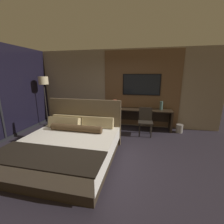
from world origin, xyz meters
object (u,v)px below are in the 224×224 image
at_px(desk, 140,115).
at_px(desk_chair, 145,119).
at_px(tv, 141,85).
at_px(vase_short, 115,104).
at_px(book, 144,109).
at_px(bed, 69,146).
at_px(waste_bin, 179,128).
at_px(floor_lamp, 44,85).
at_px(vase_tall, 161,106).

distance_m(desk, desk_chair, 0.58).
relative_size(tv, vase_short, 4.28).
distance_m(vase_short, book, 1.05).
height_order(bed, tv, tv).
distance_m(desk_chair, waste_bin, 1.28).
relative_size(desk_chair, book, 3.82).
bearing_deg(desk_chair, desk, 107.21).
relative_size(bed, vase_short, 7.08).
bearing_deg(floor_lamp, tv, 10.06).
bearing_deg(tv, desk, -90.00).
height_order(tv, vase_tall, tv).
distance_m(tv, waste_bin, 1.99).
xyz_separation_m(book, waste_bin, (1.21, -0.08, -0.60)).
bearing_deg(vase_short, tv, 16.73).
relative_size(bed, vase_tall, 7.37).
xyz_separation_m(floor_lamp, book, (3.63, 0.36, -0.82)).
xyz_separation_m(bed, floor_lamp, (-1.98, 2.04, 1.23)).
bearing_deg(desk_chair, waste_bin, 16.45).
xyz_separation_m(tv, vase_short, (-0.90, -0.27, -0.69)).
relative_size(vase_tall, book, 1.29).
bearing_deg(floor_lamp, waste_bin, 3.33).
height_order(tv, floor_lamp, tv).
bearing_deg(desk, tv, 90.00).
relative_size(bed, book, 9.50).
bearing_deg(book, vase_tall, 7.84).
xyz_separation_m(desk_chair, vase_tall, (0.52, 0.56, 0.35)).
distance_m(bed, vase_short, 2.52).
bearing_deg(desk, floor_lamp, -173.17).
xyz_separation_m(tv, waste_bin, (1.35, -0.34, -1.43)).
bearing_deg(desk_chair, book, 93.84).
bearing_deg(bed, waste_bin, 39.12).
bearing_deg(vase_short, floor_lamp, -172.35).
relative_size(vase_tall, vase_short, 0.96).
distance_m(vase_tall, book, 0.59).
distance_m(tv, book, 0.88).
bearing_deg(vase_tall, bed, -131.85).
height_order(floor_lamp, vase_short, floor_lamp).
bearing_deg(waste_bin, vase_short, 178.34).
bearing_deg(tv, desk_chair, -75.05).
relative_size(tv, waste_bin, 4.74).
bearing_deg(waste_bin, desk, 174.21).
distance_m(bed, desk, 2.89).
height_order(vase_short, waste_bin, vase_short).
bearing_deg(floor_lamp, vase_short, 7.65).
height_order(book, waste_bin, book).
distance_m(floor_lamp, waste_bin, 5.05).
relative_size(tv, desk_chair, 1.50).
height_order(desk_chair, waste_bin, desk_chair).
xyz_separation_m(desk, floor_lamp, (-3.49, -0.42, 1.05)).
distance_m(desk, waste_bin, 1.40).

